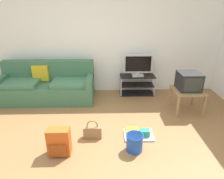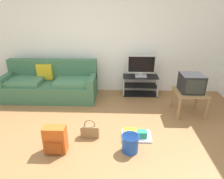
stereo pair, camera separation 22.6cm
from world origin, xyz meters
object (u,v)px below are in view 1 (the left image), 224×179
couch (47,86)px  floor_tray (138,134)px  tv_stand (137,85)px  cleaning_bucket (134,142)px  flat_tv (138,66)px  side_table (187,93)px  handbag (93,132)px  backpack (59,142)px  crt_tv (189,81)px

couch → floor_tray: bearing=-38.5°
tv_stand → cleaning_bucket: size_ratio=3.09×
flat_tv → side_table: bearing=-44.9°
couch → cleaning_bucket: (1.79, -1.88, -0.18)m
couch → floor_tray: (1.91, -1.52, -0.29)m
handbag → couch: bearing=126.4°
side_table → backpack: size_ratio=1.37×
side_table → floor_tray: 1.46m
couch → cleaning_bucket: couch is taller
tv_stand → crt_tv: (0.89, -0.90, 0.42)m
couch → flat_tv: 2.18m
flat_tv → handbag: 2.13m
floor_tray → tv_stand: bearing=83.0°
couch → floor_tray: couch is taller
handbag → floor_tray: size_ratio=0.67×
tv_stand → cleaning_bucket: (-0.34, -2.13, -0.09)m
couch → backpack: bearing=-70.6°
backpack → cleaning_bucket: bearing=25.1°
side_table → crt_tv: size_ratio=1.32×
backpack → flat_tv: bearing=78.7°
handbag → cleaning_bucket: 0.73m
tv_stand → backpack: size_ratio=1.99×
side_table → crt_tv: (0.00, 0.02, 0.24)m
backpack → handbag: backpack is taller
crt_tv → flat_tv: bearing=135.6°
tv_stand → cleaning_bucket: tv_stand is taller
crt_tv → backpack: size_ratio=1.04×
crt_tv → handbag: 2.16m
side_table → backpack: 2.67m
tv_stand → flat_tv: (0.00, -0.02, 0.49)m
couch → flat_tv: (2.13, 0.23, 0.41)m
backpack → couch: bearing=132.1°
side_table → cleaning_bucket: side_table is taller
couch → side_table: size_ratio=3.67×
side_table → cleaning_bucket: 1.75m
crt_tv → backpack: crt_tv is taller
backpack → cleaning_bucket: (1.11, 0.05, -0.06)m
flat_tv → cleaning_bucket: bearing=-99.0°
flat_tv → side_table: flat_tv is taller
side_table → handbag: 2.10m
tv_stand → handbag: tv_stand is taller
side_table → handbag: size_ratio=1.76×
tv_stand → side_table: size_ratio=1.45×
couch → flat_tv: size_ratio=3.19×
handbag → flat_tv: bearing=60.9°
backpack → handbag: size_ratio=1.28×
handbag → cleaning_bucket: bearing=-26.8°
crt_tv → handbag: crt_tv is taller
couch → floor_tray: 2.46m
crt_tv → handbag: bearing=-154.3°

